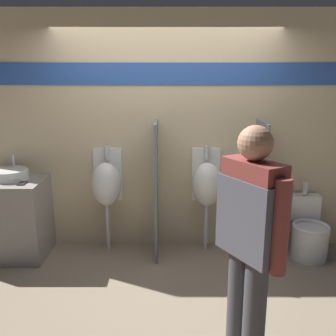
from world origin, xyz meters
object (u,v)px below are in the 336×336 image
Objects in this scene: sink_basin at (11,174)px; cell_phone at (24,183)px; toilet at (310,234)px; urinal_near_counter at (108,184)px; urinal_far at (208,184)px; person_in_vest at (252,233)px.

sink_basin is 0.28m from cell_phone.
cell_phone is at bearing -178.06° from toilet.
urinal_near_counter is (1.05, 0.09, -0.14)m from sink_basin.
urinal_near_counter is 1.14m from urinal_far.
urinal_far is 1.27m from toilet.
person_in_vest is (0.10, -1.78, 0.19)m from urinal_far.
toilet is (3.33, -0.08, -0.67)m from sink_basin.
toilet is at bearing -63.48° from person_in_vest.
cell_phone is 2.58m from person_in_vest.
sink_basin is 0.33× the size of urinal_near_counter.
toilet is (2.28, -0.16, -0.53)m from urinal_near_counter.
sink_basin is 0.24× the size of person_in_vest.
cell_phone is 0.08× the size of person_in_vest.
cell_phone reaches higher than toilet.
person_in_vest is (2.08, -1.51, 0.10)m from cell_phone.
cell_phone is 0.11× the size of urinal_far.
cell_phone is 0.89m from urinal_near_counter.
urinal_near_counter reaches higher than toilet.
urinal_far is (1.14, 0.00, 0.00)m from urinal_near_counter.
sink_basin is at bearing -177.74° from urinal_far.
urinal_near_counter and urinal_far have the same top height.
cell_phone is 3.18m from toilet.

